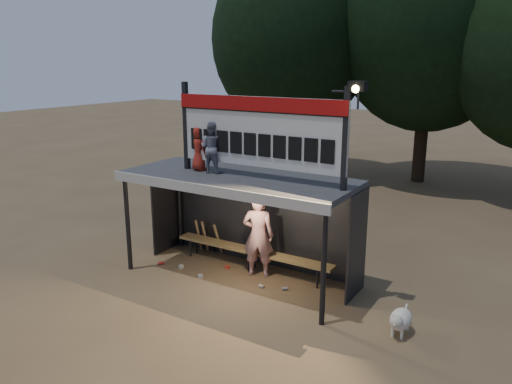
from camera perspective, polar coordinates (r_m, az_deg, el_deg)
ground at (r=11.21m, az=-1.97°, el=-9.75°), size 80.00×80.00×0.00m
player at (r=10.97m, az=0.25°, el=-4.97°), size 0.81×0.67×1.89m
child_a at (r=10.69m, az=-5.06°, el=5.10°), size 0.57×0.46×1.09m
child_b at (r=10.96m, az=-6.55°, el=4.94°), size 0.55×0.46×0.96m
dugout_shelter at (r=10.78m, az=-1.34°, el=-0.32°), size 5.10×2.08×2.32m
scoreboard_assembly at (r=9.99m, az=0.53°, el=7.14°), size 4.10×0.27×1.99m
bench at (r=11.47m, az=-0.46°, el=-6.81°), size 4.00×0.35×0.48m
tree_left at (r=20.89m, az=4.14°, el=17.05°), size 6.46×6.46×9.27m
tree_mid at (r=20.59m, az=19.36°, el=18.15°), size 7.22×7.22×10.36m
dog at (r=9.31m, az=16.16°, el=-13.84°), size 0.36×0.81×0.49m
bats at (r=12.45m, az=-5.48°, el=-5.13°), size 0.67×0.35×0.84m
litter at (r=11.32m, az=-4.48°, el=-9.33°), size 3.26×0.81×0.08m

